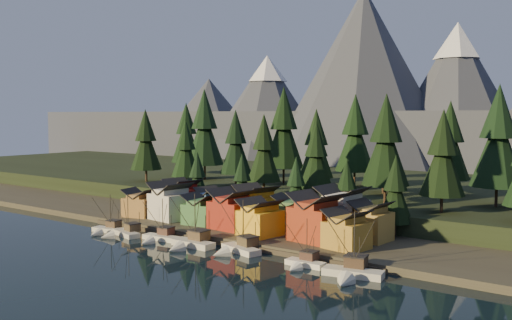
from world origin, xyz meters
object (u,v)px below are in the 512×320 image
Objects in this scene: boat_0 at (106,225)px; boat_2 at (158,232)px; boat_3 at (189,236)px; house_front_1 at (170,200)px; house_back_1 at (212,202)px; boat_4 at (237,242)px; house_front_0 at (139,202)px; boat_6 at (351,265)px; boat_5 at (303,257)px; boat_1 at (122,228)px; house_back_0 at (182,195)px.

boat_2 is (16.46, 1.24, 0.06)m from boat_0.
boat_2 is at bearing 177.90° from boat_3.
house_back_1 is at bearing 46.69° from house_front_1.
boat_0 is 37.81m from boat_4.
boat_2 is 1.21× the size of house_front_0.
boat_2 is at bearing -46.20° from house_front_1.
boat_0 is 0.84× the size of boat_4.
boat_6 is 1.24× the size of house_front_1.
boat_5 is 59.99m from house_front_0.
boat_1 is 24.93m from house_back_1.
boat_2 reaches higher than boat_5.
house_back_0 is (-64.48, 25.02, 3.87)m from boat_6.
boat_2 reaches higher than house_front_0.
boat_0 is at bearing -80.75° from house_back_0.
boat_4 is at bearing 164.04° from boat_6.
boat_0 is at bearing -160.04° from boat_4.
boat_0 is 0.80× the size of boat_3.
house_front_0 is at bearing -139.17° from house_back_1.
boat_6 is at bearing 16.10° from boat_1.
boat_4 reaches higher than boat_0.
boat_4 is 16.69m from boat_5.
boat_3 is 36.34m from house_back_0.
boat_0 is 64.91m from boat_6.
house_front_1 is at bearing -51.72° from house_back_0.
house_front_1 is 1.06× the size of house_back_0.
boat_2 is at bearing -179.22° from boat_5.
boat_2 is 19.27m from house_front_1.
boat_6 is (58.78, 0.94, 0.35)m from boat_1.
boat_1 is at bearing -92.93° from house_back_1.
boat_2 is 0.82× the size of boat_6.
boat_4 is 43.56m from house_front_0.
boat_3 reaches higher than boat_1.
boat_6 is at bearing -7.31° from house_front_1.
house_front_1 is (-59.53, 15.75, 4.08)m from boat_6.
boat_6 is at bearing -11.01° from house_back_0.
boat_3 is 26.67m from house_front_1.
boat_3 is 1.28× the size of boat_5.
boat_1 is 0.90× the size of boat_4.
house_front_1 is at bearing 121.05° from boat_2.
boat_4 reaches higher than house_front_0.
boat_6 reaches higher than boat_5.
boat_6 is at bearing -8.60° from boat_0.
boat_3 reaches higher than house_front_1.
boat_5 is 0.78× the size of boat_6.
boat_5 is 10.64m from boat_6.
boat_0 is 26.60m from boat_3.
boat_1 is 1.25× the size of house_front_0.
house_back_1 reaches higher than boat_0.
boat_6 reaches higher than house_back_0.
house_back_0 reaches higher than boat_2.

